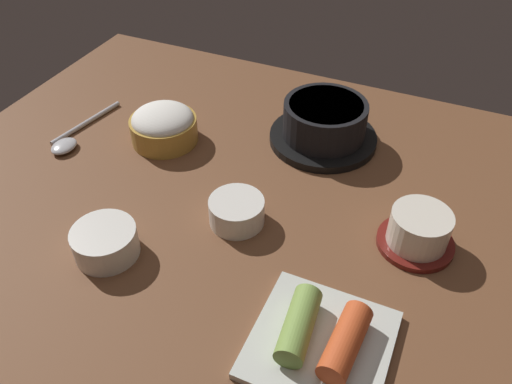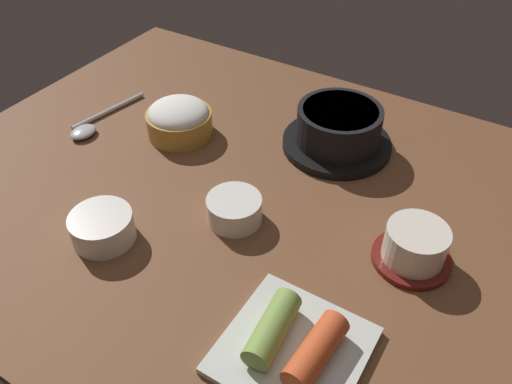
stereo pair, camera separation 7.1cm
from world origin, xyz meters
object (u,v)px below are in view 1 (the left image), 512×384
object	(u,v)px
kimchi_plate	(321,339)
spoon	(71,138)
side_bowl_near	(105,241)
stone_pot	(324,124)
rice_bowl	(163,125)
banchan_cup_center	(237,211)
tea_cup_with_saucer	(419,229)

from	to	relation	value
kimchi_plate	spoon	bearing A→B (deg)	158.29
side_bowl_near	spoon	size ratio (longest dim) A/B	0.48
stone_pot	rice_bowl	size ratio (longest dim) A/B	1.61
stone_pot	banchan_cup_center	distance (cm)	23.41
stone_pot	banchan_cup_center	bearing A→B (deg)	-101.99
tea_cup_with_saucer	side_bowl_near	size ratio (longest dim) A/B	1.21
tea_cup_with_saucer	spoon	bearing A→B (deg)	-180.00
stone_pot	banchan_cup_center	size ratio (longest dim) A/B	2.31
stone_pot	spoon	size ratio (longest dim) A/B	1.02
rice_bowl	banchan_cup_center	size ratio (longest dim) A/B	1.43
stone_pot	kimchi_plate	size ratio (longest dim) A/B	1.18
banchan_cup_center	rice_bowl	bearing A→B (deg)	146.92
rice_bowl	banchan_cup_center	distance (cm)	22.89
tea_cup_with_saucer	spoon	world-z (taller)	tea_cup_with_saucer
stone_pot	rice_bowl	distance (cm)	26.17
banchan_cup_center	side_bowl_near	world-z (taller)	side_bowl_near
banchan_cup_center	spoon	bearing A→B (deg)	169.99
stone_pot	spoon	world-z (taller)	stone_pot
banchan_cup_center	kimchi_plate	distance (cm)	21.88
rice_bowl	side_bowl_near	xyz separation A→B (cm)	(6.35, -24.54, -0.86)
kimchi_plate	side_bowl_near	size ratio (longest dim) A/B	1.79
kimchi_plate	tea_cup_with_saucer	bearing A→B (deg)	71.70
spoon	stone_pot	bearing A→B (deg)	24.14
banchan_cup_center	side_bowl_near	distance (cm)	17.59
stone_pot	rice_bowl	bearing A→B (deg)	-156.64
spoon	tea_cup_with_saucer	bearing A→B (deg)	0.00
tea_cup_with_saucer	spoon	xyz separation A→B (cm)	(-56.47, -0.00, -2.03)
stone_pot	spoon	distance (cm)	41.70
rice_bowl	banchan_cup_center	xyz separation A→B (cm)	(19.16, -12.48, -0.98)
rice_bowl	kimchi_plate	distance (cm)	44.69
rice_bowl	spoon	bearing A→B (deg)	-154.55
stone_pot	kimchi_plate	bearing A→B (deg)	-72.07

